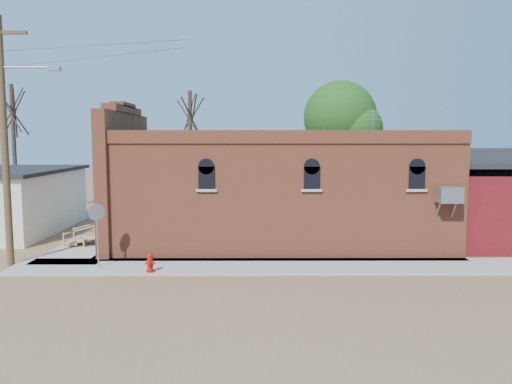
{
  "coord_description": "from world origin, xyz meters",
  "views": [
    {
      "loc": [
        0.82,
        -16.89,
        4.69
      ],
      "look_at": [
        0.89,
        4.36,
        2.4
      ],
      "focal_mm": 35.0,
      "sensor_mm": 36.0,
      "label": 1
    }
  ],
  "objects_px": {
    "fire_hydrant": "(150,263)",
    "brick_bar": "(273,191)",
    "utility_pole": "(6,136)",
    "stop_sign": "(97,218)",
    "trash_barrel": "(106,241)"
  },
  "relations": [
    {
      "from": "fire_hydrant",
      "to": "brick_bar",
      "type": "bearing_deg",
      "value": 55.76
    },
    {
      "from": "utility_pole",
      "to": "stop_sign",
      "type": "distance_m",
      "value": 4.48
    },
    {
      "from": "stop_sign",
      "to": "trash_barrel",
      "type": "relative_size",
      "value": 2.96
    },
    {
      "from": "fire_hydrant",
      "to": "stop_sign",
      "type": "bearing_deg",
      "value": 166.55
    },
    {
      "from": "stop_sign",
      "to": "fire_hydrant",
      "type": "bearing_deg",
      "value": -26.43
    },
    {
      "from": "utility_pole",
      "to": "stop_sign",
      "type": "height_order",
      "value": "utility_pole"
    },
    {
      "from": "brick_bar",
      "to": "trash_barrel",
      "type": "height_order",
      "value": "brick_bar"
    },
    {
      "from": "brick_bar",
      "to": "trash_barrel",
      "type": "bearing_deg",
      "value": -162.67
    },
    {
      "from": "brick_bar",
      "to": "fire_hydrant",
      "type": "xyz_separation_m",
      "value": [
        -4.43,
        -5.5,
        -1.93
      ]
    },
    {
      "from": "stop_sign",
      "to": "trash_barrel",
      "type": "distance_m",
      "value": 3.06
    },
    {
      "from": "fire_hydrant",
      "to": "utility_pole",
      "type": "bearing_deg",
      "value": 171.97
    },
    {
      "from": "utility_pole",
      "to": "brick_bar",
      "type": "bearing_deg",
      "value": 23.69
    },
    {
      "from": "fire_hydrant",
      "to": "trash_barrel",
      "type": "xyz_separation_m",
      "value": [
        -2.51,
        3.33,
        0.07
      ]
    },
    {
      "from": "brick_bar",
      "to": "fire_hydrant",
      "type": "height_order",
      "value": "brick_bar"
    },
    {
      "from": "brick_bar",
      "to": "stop_sign",
      "type": "bearing_deg",
      "value": -142.96
    }
  ]
}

